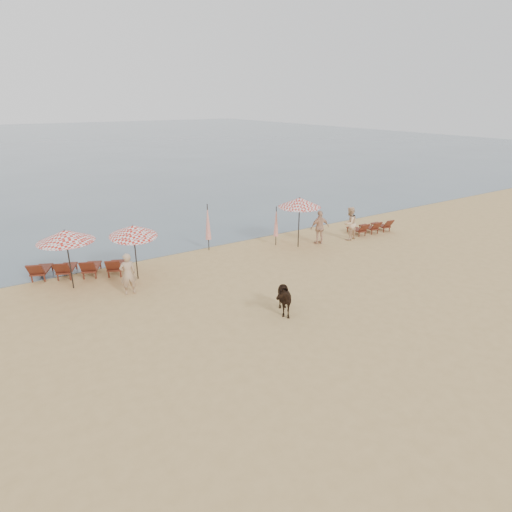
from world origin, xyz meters
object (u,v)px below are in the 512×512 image
at_px(umbrella_open_left_b, 133,231).
at_px(beachgoer_right_b, 320,227).
at_px(umbrella_open_right, 300,202).
at_px(umbrella_closed_right, 276,222).
at_px(lounger_cluster_left, 78,268).
at_px(beachgoer_left, 128,274).
at_px(umbrella_closed_left, 208,222).
at_px(cow, 281,297).
at_px(beachgoer_right_a, 350,223).
at_px(umbrella_open_left_a, 65,236).
at_px(lounger_cluster_right, 371,227).

distance_m(umbrella_open_left_b, beachgoer_right_b, 10.17).
distance_m(umbrella_open_right, umbrella_closed_right, 1.67).
relative_size(lounger_cluster_left, umbrella_closed_right, 1.94).
distance_m(umbrella_open_left_b, beachgoer_left, 2.07).
distance_m(umbrella_open_right, beachgoer_right_b, 2.02).
distance_m(umbrella_closed_left, cow, 7.94).
height_order(cow, beachgoer_right_a, beachgoer_right_a).
height_order(umbrella_open_right, beachgoer_right_b, umbrella_open_right).
bearing_deg(lounger_cluster_left, umbrella_open_left_a, -87.98).
distance_m(lounger_cluster_right, umbrella_open_left_b, 14.17).
distance_m(umbrella_closed_left, beachgoer_right_b, 6.14).
bearing_deg(umbrella_open_right, umbrella_closed_right, 118.16).
distance_m(umbrella_open_left_a, cow, 9.14).
xyz_separation_m(umbrella_open_right, umbrella_closed_left, (-4.34, 2.12, -0.92)).
xyz_separation_m(lounger_cluster_right, beachgoer_right_b, (-3.96, 0.09, 0.57)).
height_order(lounger_cluster_right, beachgoer_left, beachgoer_left).
distance_m(umbrella_open_right, cow, 7.97).
height_order(umbrella_closed_right, beachgoer_right_b, umbrella_closed_right).
bearing_deg(umbrella_open_right, umbrella_closed_left, 137.34).
distance_m(lounger_cluster_left, beachgoer_left, 3.38).
distance_m(umbrella_open_left_b, umbrella_closed_right, 7.96).
xyz_separation_m(lounger_cluster_right, umbrella_closed_right, (-6.13, 1.18, 0.96)).
bearing_deg(umbrella_open_left_a, lounger_cluster_right, -2.61).
bearing_deg(lounger_cluster_right, beachgoer_right_a, -167.99).
bearing_deg(beachgoer_right_a, umbrella_open_left_b, -17.06).
height_order(lounger_cluster_left, lounger_cluster_right, lounger_cluster_left).
distance_m(lounger_cluster_right, umbrella_closed_left, 9.97).
xyz_separation_m(lounger_cluster_left, beachgoer_left, (1.38, -3.05, 0.46)).
bearing_deg(umbrella_closed_right, umbrella_closed_left, 160.29).
xyz_separation_m(lounger_cluster_left, beachgoer_right_a, (14.14, -2.60, 0.52)).
height_order(umbrella_open_right, umbrella_closed_left, umbrella_open_right).
distance_m(lounger_cluster_left, umbrella_closed_left, 6.68).
relative_size(umbrella_closed_left, cow, 1.62).
distance_m(lounger_cluster_right, beachgoer_right_a, 2.14).
relative_size(umbrella_open_left_b, umbrella_closed_left, 1.04).
xyz_separation_m(umbrella_open_left_b, umbrella_open_right, (8.76, -0.36, 0.22)).
bearing_deg(umbrella_open_right, beachgoer_right_b, -25.91).
height_order(lounger_cluster_left, umbrella_closed_left, umbrella_closed_left).
height_order(lounger_cluster_left, beachgoer_right_b, beachgoer_right_b).
xyz_separation_m(umbrella_open_left_b, beachgoer_right_a, (11.98, -0.91, -1.29)).
distance_m(lounger_cluster_left, umbrella_closed_right, 10.17).
distance_m(beachgoer_left, beachgoer_right_a, 12.77).
bearing_deg(umbrella_closed_right, beachgoer_left, -167.83).
bearing_deg(beachgoer_left, umbrella_open_left_a, -39.69).
xyz_separation_m(lounger_cluster_left, umbrella_closed_left, (6.59, 0.07, 1.11)).
height_order(lounger_cluster_right, beachgoer_right_b, beachgoer_right_b).
bearing_deg(cow, umbrella_open_left_a, 155.65).
distance_m(umbrella_closed_left, beachgoer_right_a, 8.04).
relative_size(umbrella_open_left_b, beachgoer_left, 1.47).
height_order(umbrella_closed_left, cow, umbrella_closed_left).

